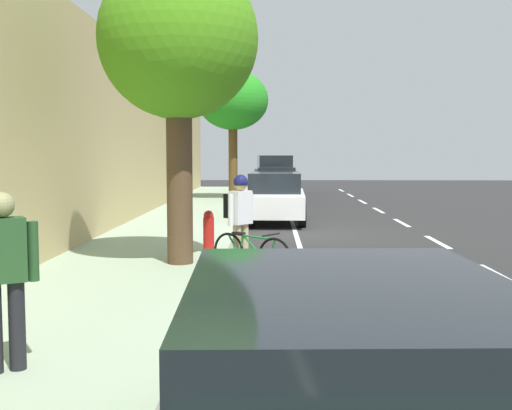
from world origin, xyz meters
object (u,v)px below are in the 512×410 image
Objects in this scene: fire_hydrant at (209,231)px; street_tree_mid_block at (178,42)px; pedestrian_on_phone at (4,271)px; cyclist_with_backpack at (239,212)px; parked_sedan_white_mid at (275,198)px; bicycle_at_curb at (251,254)px; parked_suv_black_nearest at (274,174)px; parked_sedan_grey_second at (276,185)px; street_tree_near_cyclist at (233,101)px.

street_tree_mid_block is at bearing 73.19° from fire_hydrant.
pedestrian_on_phone is (0.78, 5.74, -3.00)m from street_tree_mid_block.
cyclist_with_backpack is 0.32× the size of street_tree_mid_block.
parked_sedan_white_mid is at bearing -94.90° from cyclist_with_backpack.
pedestrian_on_phone reaches higher than cyclist_with_backpack.
fire_hydrant is (0.90, -1.66, 0.19)m from bicycle_at_curb.
parked_suv_black_nearest is 3.43× the size of bicycle_at_curb.
parked_suv_black_nearest is 21.91m from cyclist_with_backpack.
pedestrian_on_phone is at bearing 80.58° from fire_hydrant.
parked_sedan_grey_second is 0.81× the size of street_tree_near_cyclist.
bicycle_at_curb is at bearing 118.34° from fire_hydrant.
parked_suv_black_nearest is 0.89× the size of street_tree_mid_block.
cyclist_with_backpack is (0.74, 21.89, 0.04)m from parked_suv_black_nearest.
parked_sedan_grey_second and parked_sedan_white_mid have the same top height.
parked_sedan_white_mid is at bearing -101.21° from fire_hydrant.
bicycle_at_curb is 0.86m from cyclist_with_backpack.
parked_sedan_white_mid is 8.61m from bicycle_at_curb.
parked_sedan_white_mid reaches higher than bicycle_at_curb.
street_tree_mid_block is 3.75m from fire_hydrant.
street_tree_mid_block reaches higher than parked_suv_black_nearest.
parked_sedan_grey_second is at bearing -96.92° from pedestrian_on_phone.
parked_suv_black_nearest is at bearing -91.33° from bicycle_at_curb.
parked_sedan_white_mid reaches higher than fire_hydrant.
pedestrian_on_phone is (0.78, 21.85, -3.25)m from street_tree_near_cyclist.
cyclist_with_backpack is at bearing 88.07° from parked_suv_black_nearest.
parked_sedan_grey_second is 2.70× the size of pedestrian_on_phone.
bicycle_at_curb is (0.52, 22.36, -0.65)m from parked_suv_black_nearest.
cyclist_with_backpack is (0.70, 8.13, 0.31)m from parked_sedan_white_mid.
parked_sedan_grey_second is at bearing 90.51° from parked_suv_black_nearest.
parked_suv_black_nearest is 1.09× the size of parked_sedan_grey_second.
fire_hydrant is (-1.16, -7.02, -0.50)m from pedestrian_on_phone.
fire_hydrant is (0.68, -1.19, -0.50)m from cyclist_with_backpack.
street_tree_mid_block is at bearing 77.90° from parked_sedan_white_mid.
parked_sedan_white_mid is at bearing 89.83° from parked_suv_black_nearest.
parked_sedan_white_mid is 8.84m from street_tree_near_cyclist.
bicycle_at_curb is at bearing 94.45° from street_tree_near_cyclist.
fire_hydrant is at bearing 91.50° from street_tree_near_cyclist.
cyclist_with_backpack is 6.11m from pedestrian_on_phone.
street_tree_near_cyclist is at bearing 72.94° from parked_suv_black_nearest.
street_tree_mid_block is at bearing 90.00° from street_tree_near_cyclist.
cyclist_with_backpack is at bearing -175.16° from street_tree_mid_block.
street_tree_near_cyclist reaches higher than bicycle_at_curb.
cyclist_with_backpack is at bearing 93.80° from street_tree_near_cyclist.
street_tree_near_cyclist reaches higher than pedestrian_on_phone.
parked_sedan_grey_second is 2.54× the size of cyclist_with_backpack.
street_tree_mid_block is 6.44× the size of fire_hydrant.
street_tree_mid_block is at bearing 85.31° from parked_suv_black_nearest.
parked_sedan_white_mid is 0.81× the size of street_tree_near_cyclist.
parked_suv_black_nearest is 13.77m from parked_sedan_white_mid.
street_tree_mid_block is (1.80, 21.98, 3.04)m from parked_suv_black_nearest.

